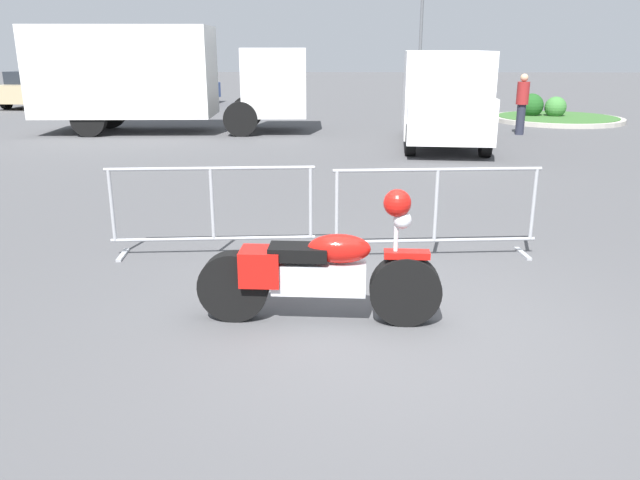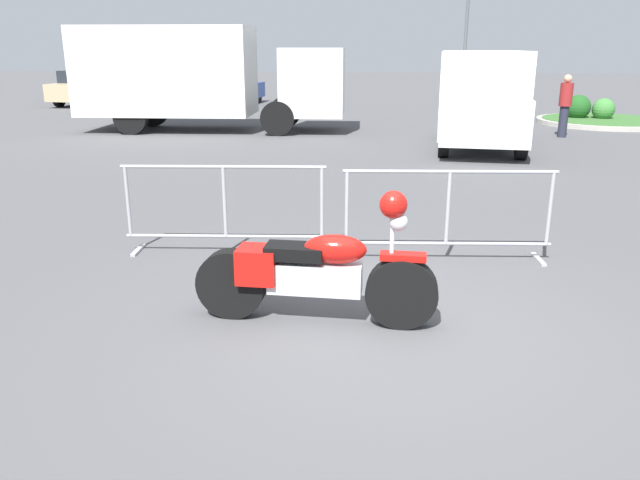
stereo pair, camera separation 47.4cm
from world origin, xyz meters
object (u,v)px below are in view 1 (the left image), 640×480
Objects in this scene: crowd_barrier_near at (212,210)px; parked_car_blue at (189,89)px; street_lamp at (422,11)px; parked_car_tan at (40,88)px; box_truck at (156,75)px; pedestrian at (522,102)px; crowd_barrier_far at (436,211)px; parked_car_silver at (115,89)px; motorcycle at (319,272)px; delivery_van at (444,95)px.

crowd_barrier_near is 20.46m from parked_car_blue.
crowd_barrier_near is 19.29m from street_lamp.
parked_car_tan is (-11.07, 19.46, 0.18)m from crowd_barrier_near.
box_truck is 11.01m from parked_car_tan.
street_lamp reaches higher than box_truck.
pedestrian is (10.43, -0.27, -0.72)m from box_truck.
box_truck is (-6.38, 11.28, 1.08)m from crowd_barrier_far.
parked_car_silver is (-4.21, 8.42, -0.91)m from box_truck.
crowd_barrier_near is 0.43× the size of street_lamp.
crowd_barrier_far is (1.31, 1.87, 0.09)m from motorcycle.
delivery_van is 3.05× the size of pedestrian.
parked_car_silver is 2.57× the size of pedestrian.
street_lamp is at bearing -90.13° from parked_car_silver.
parked_car_tan is at bearing 100.03° from parked_car_silver.
box_truck is 1.51× the size of delivery_van.
street_lamp is at bearing 37.59° from box_truck.
crowd_barrier_far is 21.23m from parked_car_blue.
crowd_barrier_near is 0.47× the size of delivery_van.
crowd_barrier_far is at bearing -153.79° from parked_car_blue.
motorcycle is at bearing -158.58° from parked_car_blue.
street_lamp is at bearing 119.55° from pedestrian.
crowd_barrier_near is 1.43× the size of pedestrian.
parked_car_blue is at bearing 94.54° from box_truck.
parked_car_silver is 0.77× the size of street_lamp.
crowd_barrier_far is at bearing -63.30° from box_truck.
delivery_van reaches higher than parked_car_silver.
parked_car_blue is 0.72× the size of street_lamp.
parked_car_tan is 1.08× the size of parked_car_blue.
parked_car_tan is at bearing 122.11° from motorcycle.
crowd_barrier_near is 21.25m from parked_car_silver.
motorcycle is 20.85m from street_lamp.
box_truck is at bearing -132.64° from parked_car_tan.
delivery_van is at bearing -93.15° from street_lamp.
box_truck reaches higher than parked_car_tan.
motorcycle is 23.49m from parked_car_silver.
crowd_barrier_far is 13.00m from box_truck.
parked_car_tan is (-15.22, 10.39, -0.50)m from delivery_van.
delivery_van is 0.91× the size of street_lamp.
delivery_van is at bearing -18.42° from box_truck.
pedestrian is at bearing 58.79° from crowd_barrier_near.
delivery_van is at bearing 65.41° from crowd_barrier_near.
pedestrian is at bearing 69.39° from motorcycle.
crowd_barrier_far is 0.47× the size of delivery_van.
street_lamp reaches higher than parked_car_blue.
pedestrian is at bearing -121.97° from parked_car_blue.
crowd_barrier_near is at bearing -160.69° from parked_car_blue.
motorcycle is 0.50× the size of parked_car_silver.
delivery_van is (2.84, 10.94, 0.77)m from motorcycle.
crowd_barrier_far is at bearing -146.18° from parked_car_silver.
street_lamp is (-2.00, 7.44, 2.79)m from pedestrian.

